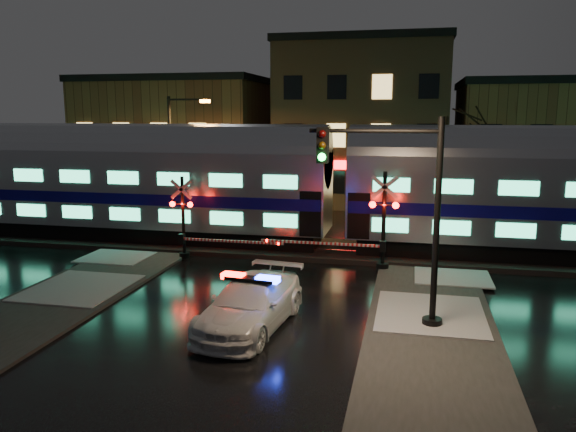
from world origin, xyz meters
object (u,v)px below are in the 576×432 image
object	(u,v)px
traffic_light	(402,218)
streetlight	(175,153)
crossing_signal_left	(190,226)
crossing_signal_right	(375,230)
police_car	(251,304)

from	to	relation	value
traffic_light	streetlight	world-z (taller)	streetlight
crossing_signal_left	streetlight	world-z (taller)	streetlight
crossing_signal_left	traffic_light	size ratio (longest dim) A/B	0.82
crossing_signal_right	crossing_signal_left	xyz separation A→B (m)	(-8.40, -0.01, -0.19)
police_car	streetlight	xyz separation A→B (m)	(-8.62, 14.15, 3.61)
streetlight	traffic_light	bearing A→B (deg)	-44.67
police_car	streetlight	size ratio (longest dim) A/B	0.73
crossing_signal_right	crossing_signal_left	bearing A→B (deg)	-179.93
crossing_signal_left	traffic_light	xyz separation A→B (m)	(9.60, -6.33, 1.92)
streetlight	crossing_signal_left	bearing A→B (deg)	-61.89
crossing_signal_right	traffic_light	distance (m)	6.68
crossing_signal_right	streetlight	size ratio (longest dim) A/B	0.79
crossing_signal_right	streetlight	world-z (taller)	streetlight
crossing_signal_right	traffic_light	bearing A→B (deg)	-79.24
police_car	crossing_signal_right	distance (m)	8.23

